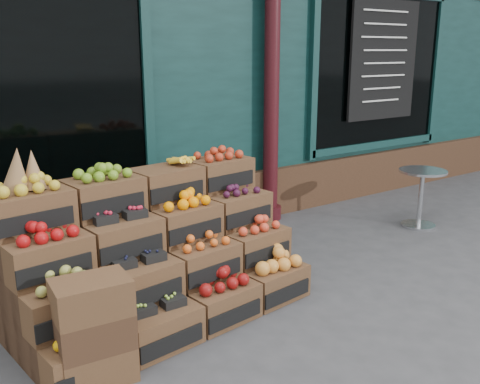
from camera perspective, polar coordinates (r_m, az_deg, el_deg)
ground at (r=4.55m, az=7.30°, el=-11.93°), size 60.00×60.00×0.00m
shop_facade at (r=8.55m, az=-16.78°, el=16.69°), size 12.00×6.24×4.80m
crate_display at (r=4.31m, az=-9.06°, el=-7.11°), size 2.38×1.36×1.42m
spare_crates at (r=3.57m, az=-15.31°, el=-14.10°), size 0.49×0.36×0.69m
bistro_table at (r=6.64m, az=18.76°, el=0.05°), size 0.55×0.55×0.69m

